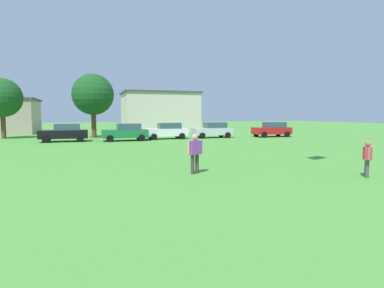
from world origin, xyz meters
name	(u,v)px	position (x,y,z in m)	size (l,w,h in m)	color
ground_plane	(97,145)	(0.00, 30.00, 0.00)	(160.00, 160.00, 0.00)	#4C9338
adult_bystander	(195,150)	(3.64, 15.03, 1.02)	(0.77, 0.50, 1.72)	#3F3833
bystander_near_trees	(367,156)	(10.00, 12.09, 0.88)	(0.51, 0.58, 1.49)	#4C4C51
parked_car_black_0	(65,133)	(-2.82, 34.17, 0.86)	(4.30, 2.02, 1.68)	black
parked_car_green_1	(126,132)	(2.75, 33.39, 0.86)	(4.30, 2.02, 1.68)	#196B38
parked_car_white_2	(167,131)	(7.07, 34.48, 0.86)	(4.30, 2.02, 1.68)	white
parked_car_silver_3	(213,130)	(12.24, 34.60, 0.86)	(4.30, 2.02, 1.68)	silver
parked_car_red_4	(272,129)	(19.23, 33.90, 0.86)	(4.30, 2.02, 1.68)	red
tree_center	(2,98)	(-9.19, 40.15, 4.27)	(4.06, 4.06, 6.33)	brown
tree_far_right	(93,95)	(-0.11, 38.74, 4.68)	(4.45, 4.45, 6.93)	brown
house_left	(159,112)	(9.82, 50.96, 2.98)	(11.25, 8.84, 5.93)	beige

